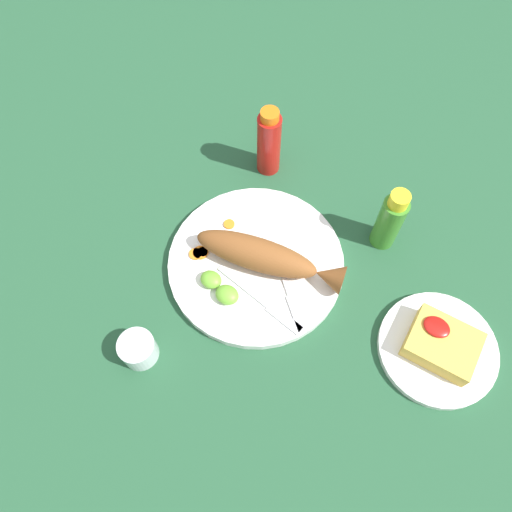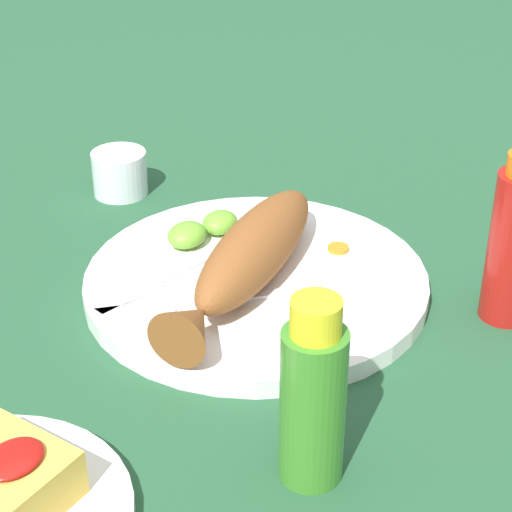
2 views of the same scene
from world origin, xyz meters
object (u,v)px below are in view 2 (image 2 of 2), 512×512
salt_cup (120,176)px  hot_sauce_bottle_green (313,397)px  fried_fish (248,258)px  fork_near (184,305)px  fork_far (166,278)px  main_plate (256,283)px

salt_cup → hot_sauce_bottle_green: bearing=-123.1°
fried_fish → fork_near: fried_fish is taller
fried_fish → fork_far: bearing=106.2°
fork_near → salt_cup: size_ratio=2.35×
hot_sauce_bottle_green → salt_cup: hot_sauce_bottle_green is taller
fork_near → salt_cup: 0.27m
fork_near → fried_fish: bearing=-160.1°
fork_far → hot_sauce_bottle_green: bearing=72.2°
fried_fish → fork_near: bearing=145.9°
fork_near → hot_sauce_bottle_green: 0.22m
fried_fish → fork_far: (-0.03, 0.07, -0.03)m
hot_sauce_bottle_green → salt_cup: bearing=56.9°
fork_far → hot_sauce_bottle_green: size_ratio=1.26×
main_plate → hot_sauce_bottle_green: (-0.18, -0.17, 0.06)m
fork_near → hot_sauce_bottle_green: (-0.10, -0.19, 0.05)m
hot_sauce_bottle_green → fork_near: bearing=62.2°
main_plate → fried_fish: fried_fish is taller
main_plate → fork_near: size_ratio=2.23×
main_plate → fork_far: bearing=129.7°
fried_fish → hot_sauce_bottle_green: 0.23m
fork_far → fried_fish: bearing=127.6°
fork_near → fork_far: (0.03, 0.04, 0.00)m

